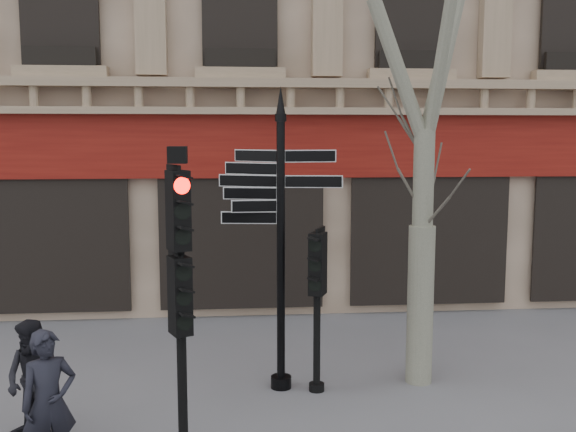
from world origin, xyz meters
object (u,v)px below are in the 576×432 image
at_px(fingerpost, 281,189).
at_px(traffic_signal_main, 180,264).
at_px(pedestrian_a, 49,403).
at_px(pedestrian_b, 33,380).
at_px(traffic_signal_secondary, 317,281).

height_order(fingerpost, traffic_signal_main, fingerpost).
distance_m(pedestrian_a, pedestrian_b, 1.01).
relative_size(fingerpost, traffic_signal_secondary, 1.88).
xyz_separation_m(traffic_signal_main, pedestrian_b, (-1.89, 0.54, -1.56)).
bearing_deg(traffic_signal_main, traffic_signal_secondary, 19.68).
xyz_separation_m(fingerpost, pedestrian_a, (-2.77, -2.29, -2.20)).
bearing_deg(traffic_signal_secondary, fingerpost, -174.61).
relative_size(fingerpost, traffic_signal_main, 1.23).
xyz_separation_m(fingerpost, pedestrian_b, (-3.21, -1.38, -2.27)).
height_order(traffic_signal_main, pedestrian_b, traffic_signal_main).
relative_size(traffic_signal_secondary, pedestrian_b, 1.58).
distance_m(traffic_signal_main, pedestrian_a, 2.11).
xyz_separation_m(pedestrian_a, pedestrian_b, (-0.44, 0.91, -0.07)).
bearing_deg(pedestrian_b, traffic_signal_main, 6.59).
bearing_deg(traffic_signal_secondary, traffic_signal_main, -113.16).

